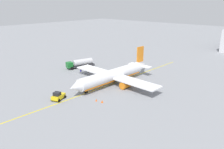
% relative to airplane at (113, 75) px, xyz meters
% --- Properties ---
extents(ground_plane, '(400.00, 400.00, 0.00)m').
position_rel_airplane_xyz_m(ground_plane, '(0.52, -0.02, -2.58)').
color(ground_plane, gray).
extents(airplane, '(31.74, 30.91, 9.51)m').
position_rel_airplane_xyz_m(airplane, '(0.00, 0.00, 0.00)').
color(airplane, white).
rests_on(airplane, ground).
extents(fuel_tanker, '(11.17, 5.14, 3.15)m').
position_rel_airplane_xyz_m(fuel_tanker, '(-4.76, -20.86, -0.85)').
color(fuel_tanker, '#2D2D33').
rests_on(fuel_tanker, ground).
extents(pushback_tug, '(4.08, 3.38, 2.20)m').
position_rel_airplane_xyz_m(pushback_tug, '(18.06, -2.48, -1.57)').
color(pushback_tug, yellow).
rests_on(pushback_tug, ground).
extents(refueling_worker, '(0.57, 0.63, 1.71)m').
position_rel_airplane_xyz_m(refueling_worker, '(-1.41, -16.69, -1.76)').
color(refueling_worker, navy).
rests_on(refueling_worker, ground).
extents(safety_cone_nose, '(0.51, 0.51, 0.57)m').
position_rel_airplane_xyz_m(safety_cone_nose, '(12.20, 5.22, -2.30)').
color(safety_cone_nose, '#F2590F').
rests_on(safety_cone_nose, ground).
extents(safety_cone_wingtip, '(0.58, 0.58, 0.64)m').
position_rel_airplane_xyz_m(safety_cone_wingtip, '(11.87, 6.94, -2.26)').
color(safety_cone_wingtip, '#F2590F').
rests_on(safety_cone_wingtip, ground).
extents(taxi_line_marking, '(71.88, 3.16, 0.01)m').
position_rel_airplane_xyz_m(taxi_line_marking, '(0.52, -0.02, -2.57)').
color(taxi_line_marking, yellow).
rests_on(taxi_line_marking, ground).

